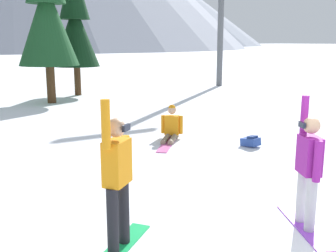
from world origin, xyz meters
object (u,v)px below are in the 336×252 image
(pine_tree_twin, at_px, (75,23))
(pine_tree_leaning, at_px, (46,8))
(snowboarder_midground, at_px, (117,179))
(snowboarder_background, at_px, (171,128))
(backpack_blue, at_px, (251,141))
(snowboarder_foreground, at_px, (308,169))

(pine_tree_twin, bearing_deg, pine_tree_leaning, -132.50)
(snowboarder_midground, distance_m, snowboarder_background, 6.24)
(backpack_blue, relative_size, pine_tree_twin, 0.08)
(snowboarder_foreground, height_order, snowboarder_background, snowboarder_foreground)
(snowboarder_background, distance_m, pine_tree_twin, 11.14)
(snowboarder_background, distance_m, backpack_blue, 2.24)
(snowboarder_foreground, xyz_separation_m, snowboarder_background, (1.05, 5.75, -0.58))
(backpack_blue, bearing_deg, snowboarder_foreground, -121.52)
(snowboarder_foreground, distance_m, pine_tree_twin, 16.68)
(snowboarder_midground, relative_size, pine_tree_twin, 0.31)
(snowboarder_midground, bearing_deg, backpack_blue, 32.56)
(snowboarder_foreground, distance_m, snowboarder_midground, 2.75)
(backpack_blue, bearing_deg, pine_tree_twin, 93.54)
(snowboarder_foreground, xyz_separation_m, backpack_blue, (2.46, 4.02, -0.77))
(snowboarder_midground, distance_m, pine_tree_leaning, 14.18)
(snowboarder_foreground, relative_size, snowboarder_midground, 0.95)
(snowboarder_foreground, relative_size, backpack_blue, 3.49)
(snowboarder_background, relative_size, pine_tree_twin, 0.24)
(pine_tree_twin, bearing_deg, snowboarder_midground, -105.54)
(snowboarder_foreground, xyz_separation_m, pine_tree_twin, (1.70, 16.37, 2.70))
(snowboarder_foreground, bearing_deg, pine_tree_twin, 84.07)
(snowboarder_background, bearing_deg, backpack_blue, -50.66)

